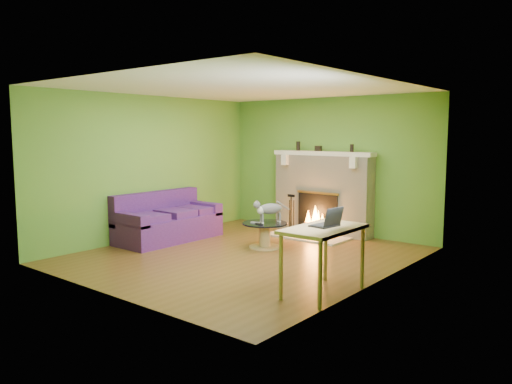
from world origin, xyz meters
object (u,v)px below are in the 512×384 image
cat (270,211)px  sofa (167,221)px  desk (323,235)px  coffee_table (265,233)px

cat → sofa: bearing=-131.0°
desk → cat: cat is taller
coffee_table → desk: bearing=-35.9°
coffee_table → cat: bearing=32.0°
coffee_table → desk: 2.56m
sofa → desk: (3.81, -0.87, 0.38)m
sofa → coffee_table: size_ratio=2.54×
coffee_table → cat: size_ratio=1.21×
sofa → desk: 3.92m
sofa → desk: size_ratio=1.75×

